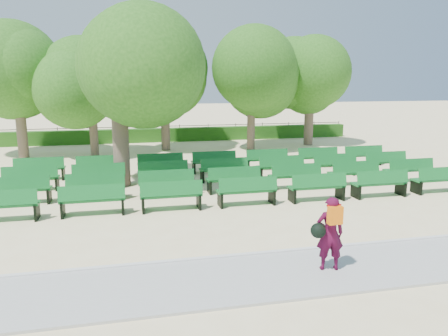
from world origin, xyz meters
The scene contains 9 objects.
ground centered at (0.00, 0.00, 0.00)m, with size 120.00×120.00×0.00m, color beige.
paving centered at (0.00, -7.40, 0.03)m, with size 30.00×2.20×0.06m, color #ABACA7.
curb centered at (0.00, -6.25, 0.05)m, with size 30.00×0.12×0.10m, color silver.
hedge centered at (0.00, 14.00, 0.45)m, with size 26.00×0.70×0.90m, color #245816.
fence centered at (0.00, 14.40, 0.00)m, with size 26.00×0.10×1.02m, color black, non-canonical shape.
tree_line centered at (0.00, 10.00, 0.00)m, with size 21.80×6.80×7.04m, color #2F681C, non-canonical shape.
bench_array centered at (1.17, 0.73, 0.10)m, with size 2.00×0.70×1.25m.
tree_among centered at (-2.89, 1.77, 5.09)m, with size 5.38×5.38×7.55m.
person centered at (1.49, -7.41, 0.91)m, with size 0.80×0.51×1.64m.
Camera 1 is at (-2.72, -15.63, 4.16)m, focal length 35.00 mm.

